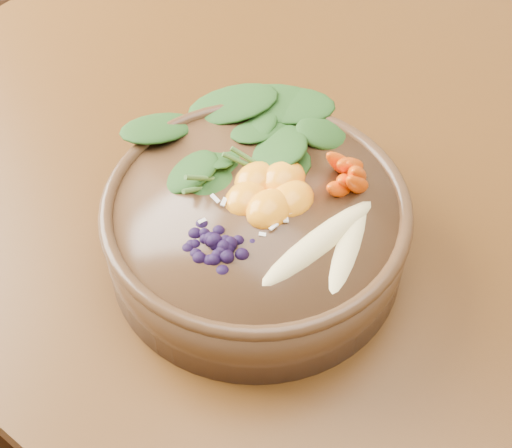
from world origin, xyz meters
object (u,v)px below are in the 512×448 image
object	(u,v)px
mandarin_cluster	(270,182)
blueberry_pile	(217,231)
banana_halves	(335,234)
kale_heap	(257,132)
carrot_cluster	(353,150)
stoneware_bowl	(256,231)

from	to	relation	value
mandarin_cluster	blueberry_pile	bearing A→B (deg)	-88.84
banana_halves	blueberry_pile	distance (m)	0.10
banana_halves	mandarin_cluster	xyz separation A→B (m)	(-0.08, 0.01, 0.00)
kale_heap	carrot_cluster	bearing A→B (deg)	10.94
carrot_cluster	stoneware_bowl	bearing A→B (deg)	-123.69
carrot_cluster	blueberry_pile	distance (m)	0.15
kale_heap	stoneware_bowl	bearing A→B (deg)	-52.70
stoneware_bowl	carrot_cluster	distance (m)	0.12
carrot_cluster	blueberry_pile	xyz separation A→B (m)	(-0.05, -0.14, -0.02)
stoneware_bowl	banana_halves	xyz separation A→B (m)	(0.08, 0.00, 0.05)
stoneware_bowl	blueberry_pile	bearing A→B (deg)	-86.71
kale_heap	mandarin_cluster	bearing A→B (deg)	-41.35
stoneware_bowl	blueberry_pile	distance (m)	0.08
kale_heap	banana_halves	size ratio (longest dim) A/B	1.16
stoneware_bowl	carrot_cluster	xyz separation A→B (m)	(0.05, 0.08, 0.08)
banana_halves	mandarin_cluster	size ratio (longest dim) A/B	1.78
carrot_cluster	blueberry_pile	bearing A→B (deg)	-109.55
stoneware_bowl	kale_heap	size ratio (longest dim) A/B	1.53
stoneware_bowl	kale_heap	world-z (taller)	kale_heap
stoneware_bowl	carrot_cluster	world-z (taller)	carrot_cluster
banana_halves	blueberry_pile	world-z (taller)	blueberry_pile
stoneware_bowl	banana_halves	world-z (taller)	banana_halves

